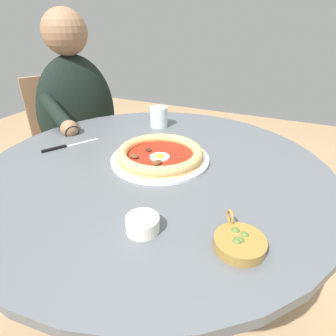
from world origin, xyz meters
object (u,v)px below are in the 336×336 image
Objects in this scene: dining_table at (157,210)px; ramekin_capers at (143,224)px; pizza_on_plate at (160,155)px; steak_knife at (63,147)px; cafe_chair_diner at (74,140)px; water_glass at (159,118)px; olive_pan at (239,242)px; diner_person at (83,148)px.

dining_table is 0.36m from ramekin_capers.
ramekin_capers is at bearing -70.79° from pizza_on_plate.
steak_knife is 2.48× the size of ramekin_capers.
cafe_chair_diner is at bearing 151.50° from pizza_on_plate.
water_glass reaches higher than ramekin_capers.
dining_table is at bearing 3.50° from steak_knife.
water_glass is at bearing -11.82° from cafe_chair_diner.
steak_knife is (-0.35, -0.02, 0.18)m from dining_table.
ramekin_capers is at bearing -67.07° from water_glass.
diner_person reaches higher than olive_pan.
pizza_on_plate reaches higher than steak_knife.
water_glass is (-0.14, 0.28, 0.02)m from pizza_on_plate.
water_glass is at bearing 128.99° from olive_pan.
steak_knife is 1.53× the size of olive_pan.
ramekin_capers is 0.61× the size of olive_pan.
olive_pan is at bearing -32.93° from cafe_chair_diner.
olive_pan is at bearing 10.06° from ramekin_capers.
water_glass is at bearing 116.89° from pizza_on_plate.
pizza_on_plate is at bearing -63.11° from water_glass.
diner_person reaches higher than steak_knife.
diner_person reaches higher than dining_table.
dining_table is at bearing -30.35° from diner_person.
olive_pan is (0.31, -0.25, 0.19)m from dining_table.
pizza_on_plate is 0.74m from diner_person.
ramekin_capers reaches higher than steak_knife.
dining_table is 5.90× the size of steak_knife.
diner_person is at bearing 149.65° from dining_table.
dining_table is at bearing -65.83° from water_glass.
steak_knife is 0.64m from cafe_chair_diner.
diner_person is (-0.93, 0.61, -0.23)m from olive_pan.
olive_pan is (0.67, -0.22, 0.01)m from steak_knife.
olive_pan is at bearing -41.98° from pizza_on_plate.
water_glass is at bearing 114.17° from dining_table.
dining_table is at bearing 141.72° from olive_pan.
steak_knife is at bearing -49.73° from cafe_chair_diner.
diner_person is at bearing 152.05° from pizza_on_plate.
cafe_chair_diner is at bearing 147.07° from olive_pan.
cafe_chair_diner is (-0.75, 0.40, -0.24)m from pizza_on_plate.
dining_table is 0.72m from diner_person.
steak_knife is at bearing -171.24° from pizza_on_plate.
ramekin_capers is at bearing -68.48° from dining_table.
ramekin_capers is 0.20m from olive_pan.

